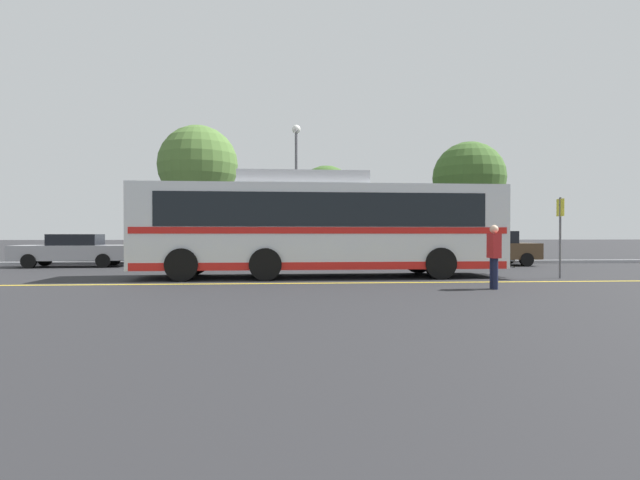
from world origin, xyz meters
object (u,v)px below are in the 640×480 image
(parked_car_0, at_px, (74,250))
(bus_stop_sign, at_px, (560,227))
(pedestrian_0, at_px, (494,253))
(transit_bus, at_px, (319,225))
(parked_car_1, at_px, (209,251))
(tree_0, at_px, (326,195))
(parked_car_3, at_px, (491,248))
(parked_car_2, at_px, (366,249))
(tree_1, at_px, (198,165))
(street_lamp, at_px, (296,173))
(tree_2, at_px, (469,178))

(parked_car_0, xyz_separation_m, bus_stop_sign, (18.01, -6.96, 0.92))
(pedestrian_0, bearing_deg, transit_bus, -134.65)
(parked_car_0, bearing_deg, transit_bus, -123.15)
(parked_car_1, height_order, tree_0, tree_0)
(parked_car_0, relative_size, bus_stop_sign, 1.86)
(pedestrian_0, bearing_deg, parked_car_3, 156.26)
(parked_car_0, xyz_separation_m, parked_car_3, (18.56, -0.34, 0.05))
(parked_car_0, xyz_separation_m, parked_car_1, (5.83, -0.25, -0.04))
(parked_car_1, relative_size, parked_car_2, 0.98)
(transit_bus, distance_m, tree_0, 9.27)
(pedestrian_0, bearing_deg, parked_car_1, -138.71)
(parked_car_3, bearing_deg, tree_1, 71.62)
(bus_stop_sign, bearing_deg, parked_car_2, -143.51)
(bus_stop_sign, xyz_separation_m, tree_0, (-6.69, 10.22, 1.81))
(parked_car_0, height_order, parked_car_2, parked_car_2)
(pedestrian_0, relative_size, street_lamp, 0.25)
(parked_car_3, distance_m, tree_2, 5.37)
(transit_bus, xyz_separation_m, tree_1, (-5.67, 9.86, 3.28))
(street_lamp, bearing_deg, parked_car_2, -33.02)
(parked_car_1, height_order, tree_1, tree_1)
(bus_stop_sign, bearing_deg, pedestrian_0, -51.10)
(parked_car_1, bearing_deg, street_lamp, 115.03)
(transit_bus, bearing_deg, parked_car_2, 154.77)
(bus_stop_sign, relative_size, street_lamp, 0.39)
(parked_car_3, bearing_deg, tree_2, -7.23)
(tree_1, height_order, tree_2, tree_1)
(bus_stop_sign, distance_m, tree_0, 12.35)
(parked_car_2, distance_m, tree_2, 8.14)
(pedestrian_0, xyz_separation_m, street_lamp, (-4.84, 11.63, 3.43))
(transit_bus, distance_m, parked_car_0, 11.88)
(parked_car_1, xyz_separation_m, street_lamp, (3.90, 2.03, 3.69))
(transit_bus, height_order, street_lamp, street_lamp)
(parked_car_3, height_order, pedestrian_0, pedestrian_0)
(transit_bus, distance_m, bus_stop_sign, 7.78)
(tree_0, bearing_deg, parked_car_2, -66.63)
(parked_car_1, xyz_separation_m, parked_car_2, (6.99, 0.02, 0.06))
(transit_bus, relative_size, parked_car_3, 3.06)
(parked_car_1, distance_m, parked_car_2, 6.99)
(tree_0, bearing_deg, parked_car_3, -26.38)
(bus_stop_sign, height_order, street_lamp, street_lamp)
(street_lamp, xyz_separation_m, tree_2, (9.27, 1.80, 0.04))
(street_lamp, height_order, tree_1, tree_1)
(parked_car_3, relative_size, bus_stop_sign, 1.54)
(parked_car_0, height_order, pedestrian_0, pedestrian_0)
(parked_car_1, bearing_deg, tree_1, -167.19)
(pedestrian_0, height_order, tree_0, tree_0)
(parked_car_1, height_order, tree_2, tree_2)
(parked_car_2, height_order, street_lamp, street_lamp)
(parked_car_2, bearing_deg, tree_2, -56.76)
(parked_car_1, height_order, pedestrian_0, pedestrian_0)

